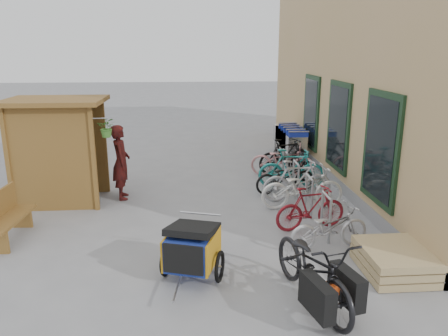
{
  "coord_description": "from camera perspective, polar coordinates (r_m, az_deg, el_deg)",
  "views": [
    {
      "loc": [
        -0.2,
        -7.48,
        3.48
      ],
      "look_at": [
        0.5,
        1.5,
        1.0
      ],
      "focal_mm": 35.0,
      "sensor_mm": 36.0,
      "label": 1
    }
  ],
  "objects": [
    {
      "name": "kiosk",
      "position": [
        10.59,
        -21.31,
        3.85
      ],
      "size": [
        2.49,
        1.65,
        2.4
      ],
      "color": "brown",
      "rests_on": "ground"
    },
    {
      "name": "building",
      "position": [
        13.72,
        25.56,
        14.01
      ],
      "size": [
        6.07,
        13.0,
        7.0
      ],
      "color": "tan",
      "rests_on": "ground"
    },
    {
      "name": "person_kiosk",
      "position": [
        10.55,
        -13.31,
        0.75
      ],
      "size": [
        0.52,
        0.7,
        1.77
      ],
      "primitive_type": "imported",
      "rotation": [
        0.0,
        0.0,
        1.72
      ],
      "color": "maroon",
      "rests_on": "ground"
    },
    {
      "name": "bike_2",
      "position": [
        9.86,
        10.17,
        -2.53
      ],
      "size": [
        1.87,
        0.71,
        0.97
      ],
      "primitive_type": "imported",
      "rotation": [
        0.0,
        0.0,
        1.61
      ],
      "color": "silver",
      "rests_on": "ground"
    },
    {
      "name": "bench",
      "position": [
        9.1,
        -26.76,
        -5.64
      ],
      "size": [
        0.54,
        1.49,
        0.93
      ],
      "rotation": [
        0.0,
        0.0,
        -0.07
      ],
      "color": "brown",
      "rests_on": "ground"
    },
    {
      "name": "child_trailer",
      "position": [
        6.87,
        -4.18,
        -10.22
      ],
      "size": [
        1.04,
        1.61,
        0.93
      ],
      "rotation": [
        0.0,
        0.0,
        -0.31
      ],
      "color": "navy",
      "rests_on": "ground"
    },
    {
      "name": "bike_4",
      "position": [
        10.89,
        8.01,
        -1.12
      ],
      "size": [
        1.65,
        0.91,
        0.82
      ],
      "primitive_type": "imported",
      "rotation": [
        0.0,
        0.0,
        1.81
      ],
      "color": "black",
      "rests_on": "ground"
    },
    {
      "name": "cargo_bike",
      "position": [
        6.32,
        11.69,
        -12.78
      ],
      "size": [
        1.19,
        2.15,
        1.07
      ],
      "rotation": [
        0.0,
        0.0,
        0.25
      ],
      "color": "black",
      "rests_on": "ground"
    },
    {
      "name": "ground",
      "position": [
        8.25,
        -2.69,
        -9.57
      ],
      "size": [
        80.0,
        80.0,
        0.0
      ],
      "primitive_type": "plane",
      "color": "gray"
    },
    {
      "name": "shopping_carts",
      "position": [
        14.38,
        8.51,
        3.87
      ],
      "size": [
        0.62,
        2.46,
        1.11
      ],
      "color": "silver",
      "rests_on": "ground"
    },
    {
      "name": "bike_6",
      "position": [
        12.26,
        7.64,
        1.01
      ],
      "size": [
        1.85,
        1.05,
        0.92
      ],
      "primitive_type": "imported",
      "rotation": [
        0.0,
        0.0,
        1.31
      ],
      "color": "#B87778",
      "rests_on": "ground"
    },
    {
      "name": "bike_0",
      "position": [
        8.05,
        13.55,
        -7.56
      ],
      "size": [
        1.6,
        0.83,
        0.8
      ],
      "primitive_type": "imported",
      "rotation": [
        0.0,
        0.0,
        1.78
      ],
      "color": "#B1B0B5",
      "rests_on": "ground"
    },
    {
      "name": "pallet_stack",
      "position": [
        7.61,
        21.36,
        -11.21
      ],
      "size": [
        1.0,
        1.2,
        0.4
      ],
      "color": "tan",
      "rests_on": "ground"
    },
    {
      "name": "bike_5",
      "position": [
        11.26,
        8.82,
        -0.08
      ],
      "size": [
        1.74,
        0.67,
        1.02
      ],
      "primitive_type": "imported",
      "rotation": [
        0.0,
        0.0,
        1.46
      ],
      "color": "teal",
      "rests_on": "ground"
    },
    {
      "name": "bike_3",
      "position": [
        10.31,
        9.53,
        -1.65
      ],
      "size": [
        1.68,
        0.58,
        0.99
      ],
      "primitive_type": "imported",
      "rotation": [
        0.0,
        0.0,
        1.64
      ],
      "color": "#B1B0B5",
      "rests_on": "ground"
    },
    {
      "name": "bike_rack",
      "position": [
        10.61,
        9.36,
        -1.03
      ],
      "size": [
        0.05,
        5.35,
        0.86
      ],
      "color": "#A5A8AD",
      "rests_on": "ground"
    },
    {
      "name": "bike_1",
      "position": [
        8.78,
        11.26,
        -5.15
      ],
      "size": [
        1.53,
        0.71,
        0.89
      ],
      "primitive_type": "imported",
      "rotation": [
        0.0,
        0.0,
        1.78
      ],
      "color": "maroon",
      "rests_on": "ground"
    },
    {
      "name": "bike_7",
      "position": [
        12.66,
        7.97,
        1.62
      ],
      "size": [
        1.72,
        0.94,
        1.0
      ],
      "primitive_type": "imported",
      "rotation": [
        0.0,
        0.0,
        1.88
      ],
      "color": "black",
      "rests_on": "ground"
    }
  ]
}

